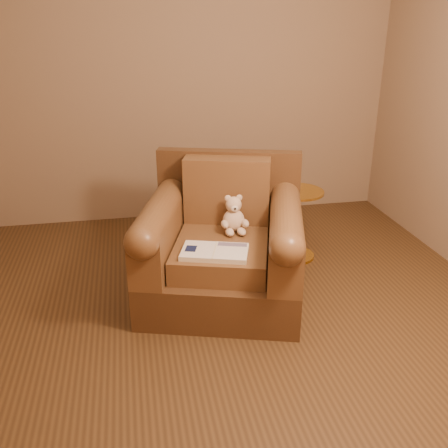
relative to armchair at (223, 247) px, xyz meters
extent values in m
plane|color=#4C331A|center=(-0.09, -0.39, -0.37)|extent=(4.00, 4.00, 0.00)
cube|color=#92775A|center=(-0.09, 1.61, 0.98)|extent=(4.00, 0.02, 2.70)
cube|color=#92775A|center=(-0.09, -2.39, 0.98)|extent=(4.00, 0.02, 2.70)
cube|color=#4D3119|center=(-0.01, -0.04, -0.22)|extent=(1.31, 1.27, 0.30)
cube|color=#4D3119|center=(0.12, 0.39, 0.26)|extent=(1.05, 0.41, 0.66)
cube|color=brown|center=(-0.03, -0.10, 0.01)|extent=(0.80, 0.89, 0.16)
cube|color=brown|center=(0.08, 0.25, 0.33)|extent=(0.64, 0.34, 0.48)
cube|color=brown|center=(-0.43, 0.03, 0.10)|extent=(0.46, 0.92, 0.34)
cube|color=brown|center=(0.38, -0.22, 0.10)|extent=(0.46, 0.92, 0.34)
cylinder|color=brown|center=(-0.43, 0.03, 0.27)|extent=(0.46, 0.92, 0.21)
cylinder|color=brown|center=(0.38, -0.22, 0.27)|extent=(0.46, 0.92, 0.21)
ellipsoid|color=beige|center=(0.09, 0.08, 0.16)|extent=(0.15, 0.14, 0.16)
sphere|color=beige|center=(0.09, 0.09, 0.28)|extent=(0.11, 0.11, 0.11)
ellipsoid|color=beige|center=(0.05, 0.10, 0.32)|extent=(0.05, 0.03, 0.05)
ellipsoid|color=beige|center=(0.13, 0.09, 0.32)|extent=(0.05, 0.03, 0.05)
ellipsoid|color=beige|center=(0.09, 0.03, 0.27)|extent=(0.05, 0.04, 0.05)
sphere|color=black|center=(0.09, 0.02, 0.27)|extent=(0.02, 0.02, 0.02)
ellipsoid|color=beige|center=(0.01, 0.02, 0.16)|extent=(0.05, 0.10, 0.05)
ellipsoid|color=beige|center=(0.16, 0.01, 0.16)|extent=(0.05, 0.10, 0.05)
ellipsoid|color=beige|center=(0.04, -0.01, 0.11)|extent=(0.06, 0.10, 0.05)
ellipsoid|color=beige|center=(0.13, -0.02, 0.11)|extent=(0.06, 0.10, 0.05)
cube|color=beige|center=(-0.11, -0.28, 0.10)|extent=(0.48, 0.37, 0.03)
cube|color=white|center=(-0.21, -0.25, 0.12)|extent=(0.27, 0.30, 0.00)
cube|color=white|center=(-0.01, -0.31, 0.12)|extent=(0.27, 0.30, 0.00)
cube|color=beige|center=(-0.11, -0.28, 0.12)|extent=(0.08, 0.24, 0.00)
cube|color=#0F1638|center=(-0.26, -0.23, 0.12)|extent=(0.09, 0.11, 0.00)
cube|color=slate|center=(0.02, -0.23, 0.12)|extent=(0.20, 0.11, 0.00)
cylinder|color=gold|center=(0.69, 0.46, -0.36)|extent=(0.33, 0.33, 0.02)
cylinder|color=gold|center=(0.69, 0.46, -0.08)|extent=(0.03, 0.03, 0.54)
cylinder|color=gold|center=(0.69, 0.46, 0.20)|extent=(0.42, 0.42, 0.02)
cylinder|color=gold|center=(0.69, 0.46, 0.19)|extent=(0.03, 0.03, 0.02)
camera|label=1|loc=(-0.60, -3.09, 1.49)|focal=40.00mm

